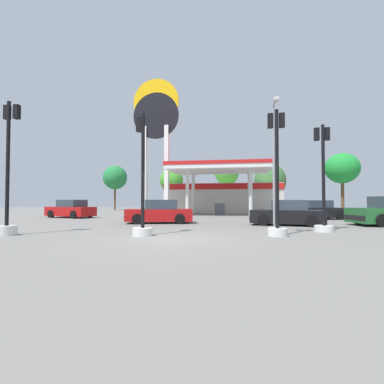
% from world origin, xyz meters
% --- Properties ---
extents(ground_plane, '(90.00, 90.00, 0.00)m').
position_xyz_m(ground_plane, '(0.00, 0.00, 0.00)').
color(ground_plane, slate).
rests_on(ground_plane, ground).
extents(gas_station, '(12.70, 13.27, 4.79)m').
position_xyz_m(gas_station, '(0.63, 22.93, 1.95)').
color(gas_station, beige).
rests_on(gas_station, ground).
extents(station_pole_sign, '(4.56, 0.56, 13.36)m').
position_xyz_m(station_pole_sign, '(-5.59, 16.91, 8.62)').
color(station_pole_sign, white).
rests_on(station_pole_sign, ground).
extents(car_0, '(4.12, 2.26, 1.40)m').
position_xyz_m(car_0, '(5.08, 6.46, 0.63)').
color(car_0, black).
rests_on(car_0, ground).
extents(car_1, '(4.30, 2.69, 1.43)m').
position_xyz_m(car_1, '(-10.94, 11.10, 0.65)').
color(car_1, black).
rests_on(car_1, ground).
extents(car_2, '(4.17, 2.58, 1.39)m').
position_xyz_m(car_2, '(8.13, 12.16, 0.63)').
color(car_2, black).
rests_on(car_2, ground).
extents(car_3, '(4.23, 2.55, 1.42)m').
position_xyz_m(car_3, '(-2.33, 6.76, 0.64)').
color(car_3, black).
rests_on(car_3, ground).
extents(traffic_signal_0, '(0.75, 0.75, 5.32)m').
position_xyz_m(traffic_signal_0, '(-6.58, -0.15, 1.70)').
color(traffic_signal_0, silver).
rests_on(traffic_signal_0, ground).
extents(traffic_signal_1, '(0.77, 0.77, 4.79)m').
position_xyz_m(traffic_signal_1, '(-1.29, 0.59, 1.31)').
color(traffic_signal_1, silver).
rests_on(traffic_signal_1, ground).
extents(traffic_signal_2, '(0.82, 0.82, 4.74)m').
position_xyz_m(traffic_signal_2, '(6.13, 3.30, 1.60)').
color(traffic_signal_2, silver).
rests_on(traffic_signal_2, ground).
extents(traffic_signal_3, '(0.75, 0.75, 4.92)m').
position_xyz_m(traffic_signal_3, '(3.91, 1.36, 1.74)').
color(traffic_signal_3, silver).
rests_on(traffic_signal_3, ground).
extents(tree_0, '(3.44, 3.44, 6.44)m').
position_xyz_m(tree_0, '(-15.34, 29.14, 4.70)').
color(tree_0, brown).
rests_on(tree_0, ground).
extents(tree_1, '(3.23, 3.23, 5.83)m').
position_xyz_m(tree_1, '(-6.87, 28.89, 4.18)').
color(tree_1, brown).
rests_on(tree_1, ground).
extents(tree_2, '(3.12, 3.12, 6.65)m').
position_xyz_m(tree_2, '(0.89, 26.84, 4.94)').
color(tree_2, brown).
rests_on(tree_2, ground).
extents(tree_3, '(4.19, 4.19, 6.30)m').
position_xyz_m(tree_3, '(6.55, 29.59, 4.00)').
color(tree_3, brown).
rests_on(tree_3, ground).
extents(tree_4, '(4.17, 4.17, 7.39)m').
position_xyz_m(tree_4, '(15.36, 28.82, 5.44)').
color(tree_4, brown).
rests_on(tree_4, ground).
extents(corner_streetlamp, '(0.24, 1.48, 6.56)m').
position_xyz_m(corner_streetlamp, '(4.29, 5.46, 3.97)').
color(corner_streetlamp, gray).
rests_on(corner_streetlamp, ground).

